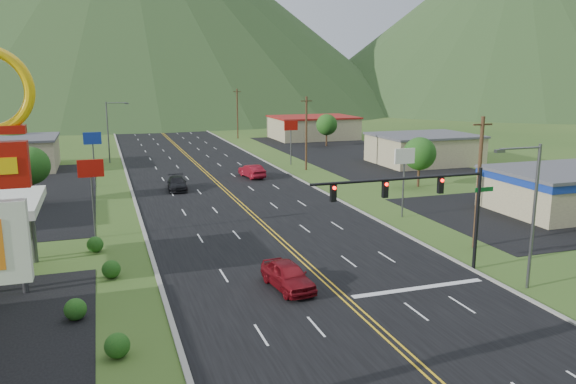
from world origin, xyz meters
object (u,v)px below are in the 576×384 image
object	(u,v)px
car_dark_mid	(177,184)
car_red_near	(288,276)
streetlight_west	(110,128)
car_red_far	(252,171)
streetlight_east	(530,207)
traffic_signal	(426,197)

from	to	relation	value
car_dark_mid	car_red_near	bearing A→B (deg)	-81.72
streetlight_west	car_red_far	world-z (taller)	streetlight_west
car_dark_mid	streetlight_east	bearing A→B (deg)	-62.19
streetlight_west	traffic_signal	bearing A→B (deg)	-72.03
car_red_far	car_dark_mid	bearing A→B (deg)	16.55
traffic_signal	car_red_near	bearing A→B (deg)	176.37
streetlight_west	car_dark_mid	world-z (taller)	streetlight_west
car_red_near	streetlight_east	bearing A→B (deg)	-25.15
streetlight_west	car_red_near	xyz separation A→B (m)	(8.98, -55.42, -4.34)
streetlight_west	car_dark_mid	size ratio (longest dim) A/B	1.77
traffic_signal	car_red_far	size ratio (longest dim) A/B	2.61
car_red_near	car_dark_mid	distance (m)	32.41
streetlight_west	car_red_near	bearing A→B (deg)	-80.79
streetlight_east	car_red_near	size ratio (longest dim) A/B	1.83
traffic_signal	streetlight_west	bearing A→B (deg)	107.97
car_red_far	car_red_near	bearing A→B (deg)	69.44
traffic_signal	car_red_far	bearing A→B (deg)	92.39
streetlight_west	car_dark_mid	xyz separation A→B (m)	(6.52, -23.11, -4.44)
car_dark_mid	streetlight_west	bearing A→B (deg)	109.67
car_red_near	streetlight_west	bearing A→B (deg)	92.31
car_red_near	car_red_far	bearing A→B (deg)	71.53
traffic_signal	car_red_near	xyz separation A→B (m)	(-9.18, 0.58, -4.49)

